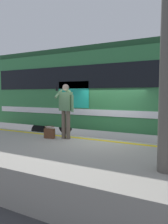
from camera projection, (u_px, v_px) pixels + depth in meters
ground_plane at (102, 163)px, 7.39m from camera, size 24.89×24.89×0.00m
platform at (74, 167)px, 5.75m from camera, size 16.01×3.65×0.85m
safety_line at (98, 140)px, 7.05m from camera, size 15.69×0.16×0.01m
track_rail_near at (117, 150)px, 8.77m from camera, size 20.82×0.08×0.16m
track_rail_far at (128, 143)px, 10.03m from camera, size 20.82×0.08×0.16m
train_carriage at (142, 88)px, 8.83m from camera, size 13.71×2.86×4.10m
passenger at (66, 107)px, 7.20m from camera, size 0.57×0.55×1.82m
handbag at (50, 133)px, 7.35m from camera, size 0.37×0.33×0.40m
station_column at (168, 78)px, 4.04m from camera, size 0.32×0.32×3.59m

